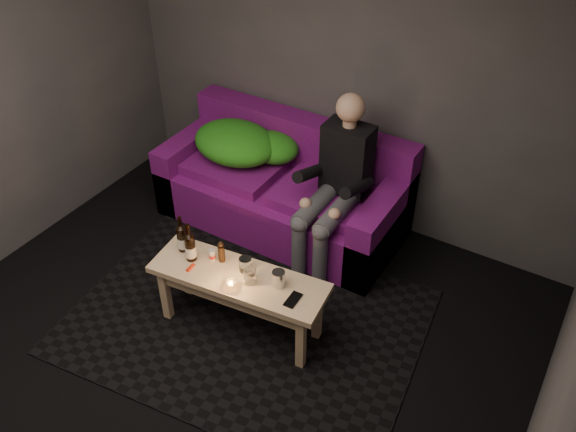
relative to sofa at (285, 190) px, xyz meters
The scene contains 17 objects.
floor 1.87m from the sofa, 79.82° to the right, with size 4.50×4.50×0.00m, color black.
room 1.92m from the sofa, 76.40° to the right, with size 4.50×4.50×4.50m.
rug 1.25m from the sofa, 71.95° to the right, with size 2.43×1.76×0.01m, color black.
sofa is the anchor object (origin of this frame).
green_blanket 0.52m from the sofa, behind, with size 0.88×0.60×0.30m.
person 0.69m from the sofa, 16.54° to the right, with size 0.36×0.83×1.34m.
coffee_table 1.27m from the sofa, 72.66° to the right, with size 1.25×0.52×0.50m.
beer_bottle_a 1.22m from the sofa, 94.72° to the right, with size 0.07×0.07×0.28m.
beer_bottle_b 1.27m from the sofa, 89.53° to the right, with size 0.08×0.08×0.30m.
salt_shaker 1.19m from the sofa, 83.29° to the right, with size 0.04×0.04×0.08m, color silver.
pepper_mill 1.18m from the sofa, 80.13° to the right, with size 0.05×0.05×0.13m, color black.
tumbler_back 1.22m from the sofa, 71.09° to the right, with size 0.09×0.09×0.10m, color white.
tealight 1.39m from the sofa, 73.15° to the right, with size 0.07×0.07×0.05m.
tumbler_front 1.33m from the sofa, 68.39° to the right, with size 0.08×0.08×0.11m, color white.
steel_cup 1.34m from the sofa, 60.23° to the right, with size 0.09×0.09×0.12m, color silver.
smartphone 1.46m from the sofa, 56.42° to the right, with size 0.07×0.14×0.01m, color black.
red_lighter 1.33m from the sofa, 87.26° to the right, with size 0.02×0.08×0.01m, color red.
Camera 1 is at (1.85, -1.72, 3.29)m, focal length 38.00 mm.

